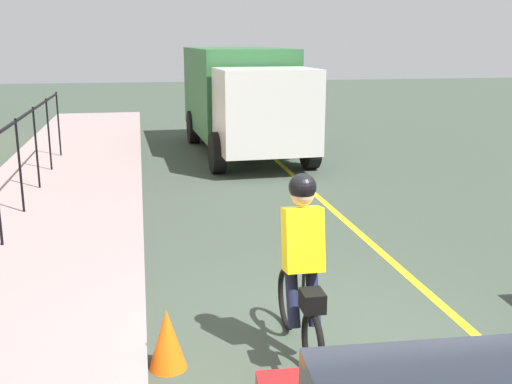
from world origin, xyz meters
name	(u,v)px	position (x,y,z in m)	size (l,w,h in m)	color
ground_plane	(333,355)	(0.00, 0.00, 0.00)	(80.00, 80.00, 0.00)	#384338
lane_line_centre	(482,340)	(0.00, -1.60, 0.00)	(36.00, 0.12, 0.01)	yellow
cyclist_lead	(302,268)	(0.06, 0.32, 0.91)	(1.71, 0.36, 1.83)	black
box_truck_background	(243,95)	(11.11, -0.95, 1.55)	(6.80, 2.75, 2.78)	#2A5E33
traffic_cone_near	(167,339)	(0.06, 1.61, 0.30)	(0.36, 0.36, 0.59)	orange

